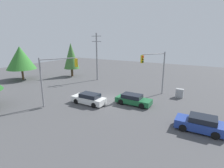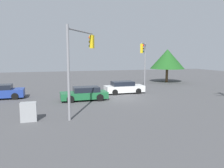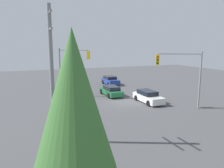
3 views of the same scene
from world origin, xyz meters
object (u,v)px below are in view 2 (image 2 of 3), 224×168
Objects in this scene: sedan_white at (124,87)px; electrical_cabinet at (29,112)px; sedan_blue at (2,92)px; traffic_signal_cross at (144,57)px; traffic_signal_main at (79,55)px; sedan_green at (85,94)px.

sedan_white is 3.55× the size of electrical_cabinet.
electrical_cabinet is at bearing 19.93° from sedan_blue.
traffic_signal_cross is (-3.32, -1.95, 3.49)m from sedan_white.
electrical_cabinet is at bearing -49.22° from sedan_white.
traffic_signal_cross reaches higher than sedan_white.
sedan_white is at bearing 87.86° from sedan_blue.
sedan_blue is at bearing -70.07° from electrical_cabinet.
traffic_signal_main reaches higher than sedan_white.
sedan_white is (-4.99, -2.63, 0.03)m from sedan_green.
sedan_blue is 9.36m from electrical_cabinet.
traffic_signal_main is at bearing 166.81° from sedan_green.
electrical_cabinet is (3.50, 0.72, -3.69)m from traffic_signal_main.
traffic_signal_main is 1.05× the size of traffic_signal_cross.
sedan_blue is (7.85, -3.11, 0.06)m from sedan_green.
sedan_white is 0.71× the size of traffic_signal_main.
sedan_green is at bearing -62.19° from sedan_white.
traffic_signal_main reaches higher than electrical_cabinet.
traffic_signal_cross is 4.74× the size of electrical_cabinet.
sedan_green is 5.64m from sedan_white.
sedan_blue is 3.27× the size of electrical_cabinet.
electrical_cabinet is (-3.19, 8.80, -0.06)m from sedan_blue.
sedan_green is 6.30m from traffic_signal_main.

